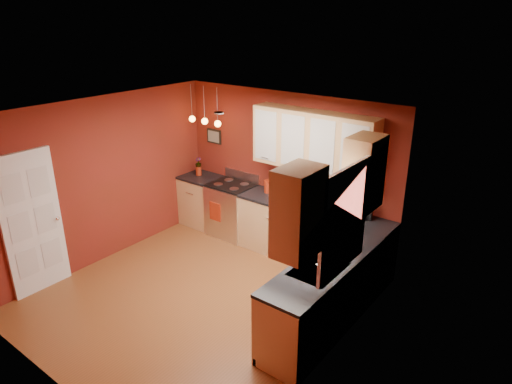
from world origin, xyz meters
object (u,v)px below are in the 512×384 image
Objects in this scene: sink at (319,271)px; red_canister at (268,186)px; soap_pump at (320,267)px; gas_range at (232,209)px; coffee_maker at (366,211)px.

red_canister is (-1.91, 1.61, 0.13)m from sink.
soap_pump is at bearing -54.22° from sink.
coffee_maker is (2.45, 0.13, 0.58)m from gas_range.
gas_range is 4.40× the size of coffee_maker.
coffee_maker reaches higher than red_canister.
sink reaches higher than red_canister.
red_canister is 2.60m from soap_pump.
gas_range is 5.26× the size of red_canister.
gas_range is 3.05m from sink.
sink is 3.32× the size of red_canister.
red_canister is at bearing 139.31° from soap_pump.
red_canister is at bearing 8.43° from gas_range.
gas_range is 2.52m from coffee_maker.
gas_range is 6.18× the size of soap_pump.
gas_range is at bearing -171.57° from red_canister.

